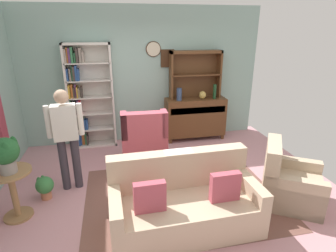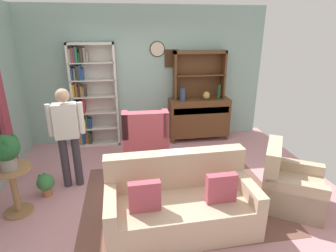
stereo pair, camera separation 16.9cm
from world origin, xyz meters
TOP-DOWN VIEW (x-y plane):
  - ground_plane at (0.00, 0.00)m, footprint 5.40×4.60m
  - wall_back at (0.00, 2.13)m, footprint 5.00×0.09m
  - area_rug at (0.20, -0.30)m, footprint 2.79×2.12m
  - bookshelf at (-1.21, 1.94)m, footprint 0.90×0.30m
  - sideboard at (1.06, 1.86)m, footprint 1.30×0.45m
  - sideboard_hutch at (1.06, 1.97)m, footprint 1.10×0.26m
  - vase_tall at (0.67, 1.78)m, footprint 0.11×0.11m
  - vase_round at (1.19, 1.79)m, footprint 0.15×0.15m
  - bottle_wine at (1.45, 1.77)m, footprint 0.07×0.07m
  - couch_floral at (0.07, -0.89)m, footprint 1.82×0.89m
  - armchair_floral at (1.65, -0.71)m, footprint 1.06×1.05m
  - wingback_chair at (-0.20, 0.85)m, footprint 0.80×0.82m
  - plant_stand at (-2.03, -0.28)m, footprint 0.52×0.52m
  - potted_plant_large at (-2.01, -0.31)m, footprint 0.33×0.33m
  - potted_plant_small at (-1.75, 0.08)m, footprint 0.25×0.25m
  - person_reading at (-1.40, 0.31)m, footprint 0.53×0.23m
  - coffee_table at (0.31, -0.16)m, footprint 0.80×0.50m
  - book_stack at (0.30, -0.10)m, footprint 0.21×0.17m

SIDE VIEW (x-z plane):
  - ground_plane at x=0.00m, z-range -0.02..0.00m
  - area_rug at x=0.20m, z-range 0.00..0.01m
  - potted_plant_small at x=-1.75m, z-range 0.03..0.38m
  - armchair_floral at x=1.65m, z-range -0.15..0.73m
  - couch_floral at x=0.07m, z-range -0.14..0.76m
  - coffee_table at x=0.31m, z-range 0.14..0.56m
  - wingback_chair at x=-0.20m, z-range -0.14..0.91m
  - plant_stand at x=-2.03m, z-range 0.08..0.76m
  - book_stack at x=0.30m, z-range 0.42..0.52m
  - sideboard at x=1.06m, z-range 0.05..0.97m
  - person_reading at x=-1.40m, z-range 0.13..1.69m
  - potted_plant_large at x=-2.01m, z-range 0.72..1.17m
  - vase_round at x=1.19m, z-range 0.92..1.09m
  - vase_tall at x=0.67m, z-range 0.92..1.18m
  - bookshelf at x=-1.21m, z-range 0.01..2.11m
  - bottle_wine at x=1.45m, z-range 0.92..1.23m
  - wall_back at x=0.00m, z-range 0.00..2.80m
  - sideboard_hutch at x=1.06m, z-range 1.06..2.06m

